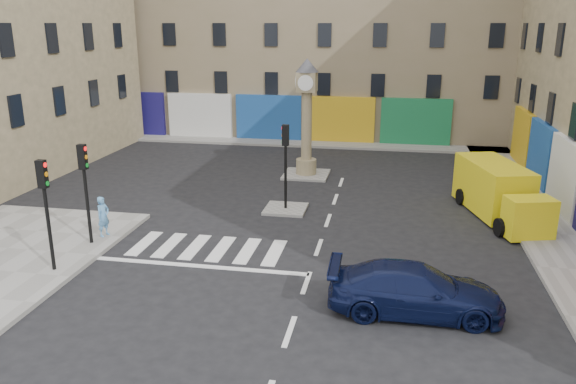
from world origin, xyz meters
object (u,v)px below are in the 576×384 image
(traffic_light_island, at_px, (286,153))
(navy_sedan, at_px, (415,290))
(traffic_light_left_near, at_px, (45,198))
(yellow_van, at_px, (498,192))
(pedestrian_blue, at_px, (103,216))
(clock_pillar, at_px, (307,110))
(traffic_light_left_far, at_px, (85,178))

(traffic_light_island, xyz_separation_m, navy_sedan, (5.30, -8.33, -1.88))
(traffic_light_left_near, height_order, yellow_van, traffic_light_left_near)
(yellow_van, distance_m, pedestrian_blue, 16.14)
(traffic_light_left_near, relative_size, clock_pillar, 0.61)
(traffic_light_left_far, height_order, clock_pillar, clock_pillar)
(clock_pillar, height_order, navy_sedan, clock_pillar)
(traffic_light_left_near, height_order, traffic_light_left_far, same)
(traffic_light_left_far, distance_m, navy_sedan, 12.12)
(traffic_light_left_far, bearing_deg, navy_sedan, -14.17)
(traffic_light_island, height_order, pedestrian_blue, traffic_light_island)
(clock_pillar, xyz_separation_m, yellow_van, (9.02, -5.12, -2.46))
(clock_pillar, bearing_deg, traffic_light_left_near, -114.55)
(traffic_light_left_near, bearing_deg, pedestrian_blue, 87.25)
(traffic_light_left_near, xyz_separation_m, yellow_van, (15.32, 8.67, -1.53))
(traffic_light_left_near, relative_size, yellow_van, 0.59)
(traffic_light_left_near, distance_m, pedestrian_blue, 3.57)
(pedestrian_blue, bearing_deg, yellow_van, -53.69)
(pedestrian_blue, bearing_deg, traffic_light_island, -36.58)
(traffic_light_left_near, relative_size, traffic_light_left_far, 1.00)
(traffic_light_island, bearing_deg, navy_sedan, -57.52)
(traffic_light_left_far, relative_size, navy_sedan, 0.75)
(traffic_light_island, bearing_deg, traffic_light_left_far, -139.40)
(yellow_van, bearing_deg, traffic_light_island, 170.47)
(traffic_light_left_far, bearing_deg, yellow_van, 22.27)
(traffic_light_left_far, xyz_separation_m, traffic_light_island, (6.30, 5.40, -0.03))
(clock_pillar, relative_size, yellow_van, 0.97)
(clock_pillar, bearing_deg, yellow_van, -29.61)
(traffic_light_left_near, xyz_separation_m, traffic_light_left_far, (0.00, 2.40, 0.00))
(clock_pillar, relative_size, navy_sedan, 1.24)
(clock_pillar, xyz_separation_m, pedestrian_blue, (-6.15, -10.65, -2.63))
(navy_sedan, xyz_separation_m, pedestrian_blue, (-11.45, 3.67, 0.21))
(navy_sedan, bearing_deg, pedestrian_blue, 70.88)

